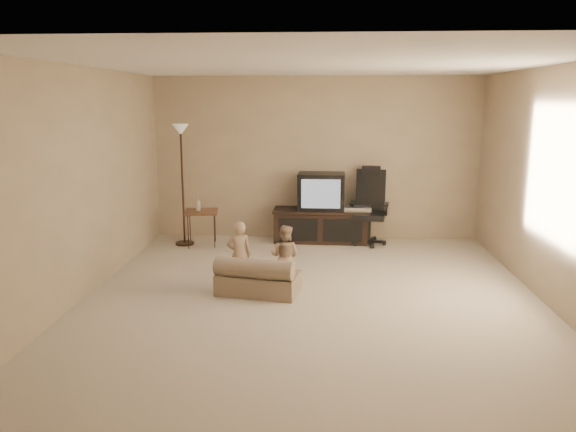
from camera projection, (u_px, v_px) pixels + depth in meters
The scene contains 9 objects.
floor at pixel (312, 296), 6.24m from camera, with size 5.50×5.50×0.00m, color beige.
room_shell at pixel (313, 160), 5.93m from camera, with size 5.50×5.50×5.50m.
tv_stand at pixel (321, 213), 8.58m from camera, with size 1.49×0.59×1.06m.
office_chair at pixel (369, 216), 8.46m from camera, with size 0.61×0.64×1.17m.
side_table at pixel (201, 212), 8.33m from camera, with size 0.54×0.54×0.71m.
floor_lamp at pixel (182, 158), 8.22m from camera, with size 0.28×0.28×1.80m.
child_sofa at pixel (257, 279), 6.26m from camera, with size 0.97×0.67×0.44m.
toddler_left at pixel (239, 255), 6.45m from camera, with size 0.29×0.21×0.79m, color tan.
toddler_right at pixel (285, 256), 6.47m from camera, with size 0.36×0.20×0.74m, color tan.
Camera 1 is at (0.10, -5.94, 2.14)m, focal length 35.00 mm.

